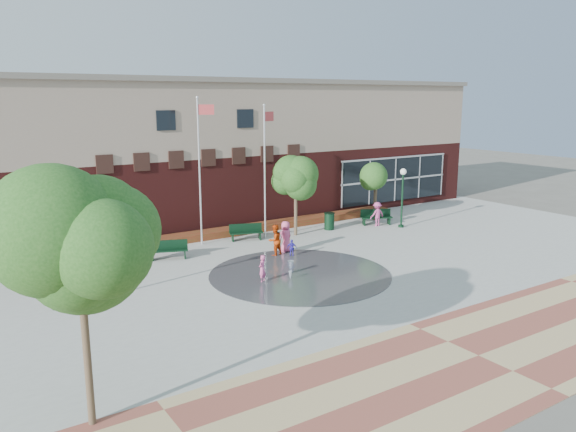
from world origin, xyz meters
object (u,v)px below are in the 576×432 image
tree_big_left (77,232)px  child_splash (262,269)px  trash_can (329,221)px  bench_left (169,253)px  flagpole_right (265,165)px  flagpole_left (200,164)px

tree_big_left → child_splash: size_ratio=5.62×
trash_can → tree_big_left: (-17.86, -13.55, 4.42)m
bench_left → child_splash: size_ratio=1.59×
flagpole_right → bench_left: (-6.38, -1.11, -3.99)m
flagpole_left → trash_can: 9.05m
child_splash → flagpole_right: bearing=-155.8°
flagpole_left → child_splash: bearing=-72.3°
trash_can → tree_big_left: bearing=-142.8°
flagpole_left → trash_can: bearing=14.5°
flagpole_right → bench_left: 7.61m
bench_left → tree_big_left: 15.40m
bench_left → trash_can: trash_can is taller
trash_can → child_splash: 10.72m
flagpole_right → flagpole_left: bearing=148.3°
flagpole_left → flagpole_right: 3.78m
flagpole_left → tree_big_left: bearing=-101.9°
tree_big_left → child_splash: bearing=37.8°
bench_left → flagpole_right: bearing=30.9°
flagpole_left → bench_left: (-2.67, -1.76, -4.21)m
bench_left → trash_can: 10.77m
flagpole_right → child_splash: 8.81m
trash_can → tree_big_left: size_ratio=0.16×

